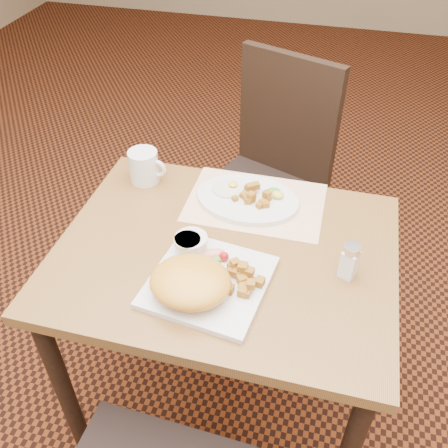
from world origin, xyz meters
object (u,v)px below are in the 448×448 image
(coffee_mug, at_px, (145,166))
(table, at_px, (225,278))
(plate_oval, at_px, (248,199))
(chair_far, at_px, (270,168))
(salt_shaker, at_px, (350,261))
(plate_square, at_px, (209,282))

(coffee_mug, bearing_deg, table, -37.48)
(table, height_order, plate_oval, plate_oval)
(chair_far, xyz_separation_m, plate_oval, (0.01, -0.50, 0.22))
(salt_shaker, bearing_deg, plate_oval, 143.40)
(table, relative_size, coffee_mug, 7.43)
(plate_oval, height_order, coffee_mug, coffee_mug)
(plate_oval, bearing_deg, chair_far, 91.38)
(chair_far, bearing_deg, plate_square, 110.20)
(table, height_order, coffee_mug, coffee_mug)
(table, distance_m, salt_shaker, 0.36)
(coffee_mug, bearing_deg, plate_square, -50.17)
(salt_shaker, bearing_deg, chair_far, 113.75)
(plate_oval, relative_size, coffee_mug, 2.51)
(plate_oval, bearing_deg, coffee_mug, 174.89)
(table, distance_m, coffee_mug, 0.43)
(plate_oval, height_order, salt_shaker, salt_shaker)
(table, height_order, plate_square, plate_square)
(table, height_order, salt_shaker, salt_shaker)
(plate_square, height_order, salt_shaker, salt_shaker)
(plate_oval, distance_m, coffee_mug, 0.34)
(plate_square, bearing_deg, table, 86.76)
(chair_far, bearing_deg, table, 110.67)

